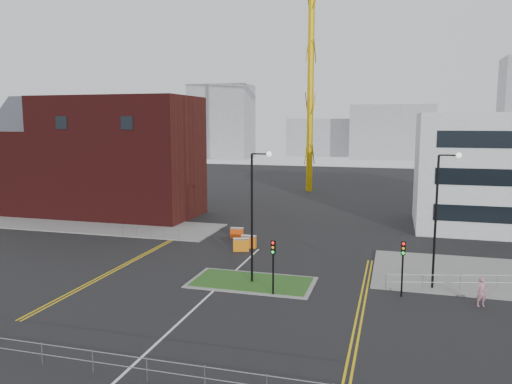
% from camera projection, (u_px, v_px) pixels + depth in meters
% --- Properties ---
extents(ground, '(200.00, 200.00, 0.00)m').
position_uv_depth(ground, '(177.00, 324.00, 27.62)').
color(ground, black).
rests_on(ground, ground).
extents(pavement_left, '(28.00, 8.00, 0.12)m').
position_uv_depth(pavement_left, '(93.00, 225.00, 53.94)').
color(pavement_left, slate).
rests_on(pavement_left, ground).
extents(island_kerb, '(8.60, 4.60, 0.08)m').
position_uv_depth(island_kerb, '(252.00, 282.00, 34.71)').
color(island_kerb, slate).
rests_on(island_kerb, ground).
extents(grass_island, '(8.00, 4.00, 0.12)m').
position_uv_depth(grass_island, '(252.00, 282.00, 34.71)').
color(grass_island, '#25521B').
rests_on(grass_island, ground).
extents(brick_building, '(24.20, 10.07, 14.24)m').
position_uv_depth(brick_building, '(98.00, 158.00, 59.50)').
color(brick_building, '#401010').
rests_on(brick_building, ground).
extents(tower_crane, '(51.95, 12.48, 41.65)m').
position_uv_depth(tower_crane, '(346.00, 3.00, 73.98)').
color(tower_crane, gold).
rests_on(tower_crane, ground).
extents(streetlamp_island, '(1.46, 0.36, 9.18)m').
position_uv_depth(streetlamp_island, '(255.00, 207.00, 33.90)').
color(streetlamp_island, black).
rests_on(streetlamp_island, ground).
extents(streetlamp_right_near, '(1.46, 0.36, 9.18)m').
position_uv_depth(streetlamp_right_near, '(440.00, 210.00, 32.59)').
color(streetlamp_right_near, black).
rests_on(streetlamp_right_near, ground).
extents(traffic_light_island, '(0.28, 0.33, 3.65)m').
position_uv_depth(traffic_light_island, '(273.00, 257.00, 31.89)').
color(traffic_light_island, black).
rests_on(traffic_light_island, ground).
extents(traffic_light_right, '(0.28, 0.33, 3.65)m').
position_uv_depth(traffic_light_right, '(403.00, 258.00, 31.66)').
color(traffic_light_right, black).
rests_on(traffic_light_right, ground).
extents(railing_front, '(24.05, 0.05, 1.10)m').
position_uv_depth(railing_front, '(119.00, 361.00, 21.79)').
color(railing_front, gray).
rests_on(railing_front, ground).
extents(railing_left, '(6.05, 0.05, 1.10)m').
position_uv_depth(railing_left, '(150.00, 231.00, 47.62)').
color(railing_left, gray).
rests_on(railing_left, ground).
extents(centre_line, '(0.15, 30.00, 0.01)m').
position_uv_depth(centre_line, '(191.00, 311.00, 29.53)').
color(centre_line, silver).
rests_on(centre_line, ground).
extents(yellow_left_a, '(0.12, 24.00, 0.01)m').
position_uv_depth(yellow_left_a, '(126.00, 263.00, 39.56)').
color(yellow_left_a, gold).
rests_on(yellow_left_a, ground).
extents(yellow_left_b, '(0.12, 24.00, 0.01)m').
position_uv_depth(yellow_left_b, '(129.00, 263.00, 39.48)').
color(yellow_left_b, gold).
rests_on(yellow_left_b, ground).
extents(yellow_right_a, '(0.12, 20.00, 0.01)m').
position_uv_depth(yellow_right_a, '(359.00, 303.00, 30.80)').
color(yellow_right_a, gold).
rests_on(yellow_right_a, ground).
extents(yellow_right_b, '(0.12, 20.00, 0.01)m').
position_uv_depth(yellow_right_b, '(364.00, 304.00, 30.72)').
color(yellow_right_b, gold).
rests_on(yellow_right_b, ground).
extents(skyline_a, '(18.00, 12.00, 22.00)m').
position_uv_depth(skyline_a, '(222.00, 122.00, 151.17)').
color(skyline_a, gray).
rests_on(skyline_a, ground).
extents(skyline_b, '(24.00, 12.00, 16.00)m').
position_uv_depth(skyline_b, '(392.00, 132.00, 147.75)').
color(skyline_b, gray).
rests_on(skyline_b, ground).
extents(skyline_d, '(30.00, 12.00, 12.00)m').
position_uv_depth(skyline_d, '(335.00, 137.00, 162.38)').
color(skyline_d, gray).
rests_on(skyline_d, ground).
extents(pedestrian, '(0.78, 0.64, 1.82)m').
position_uv_depth(pedestrian, '(482.00, 292.00, 30.22)').
color(pedestrian, '#B87785').
rests_on(pedestrian, ground).
extents(barrier_left, '(1.28, 0.54, 1.05)m').
position_uv_depth(barrier_left, '(237.00, 233.00, 47.86)').
color(barrier_left, '#E2430C').
rests_on(barrier_left, ground).
extents(barrier_mid, '(1.43, 0.83, 1.14)m').
position_uv_depth(barrier_mid, '(241.00, 244.00, 43.14)').
color(barrier_mid, orange).
rests_on(barrier_mid, ground).
extents(barrier_right, '(1.33, 0.45, 1.12)m').
position_uv_depth(barrier_right, '(249.00, 241.00, 44.31)').
color(barrier_right, orange).
rests_on(barrier_right, ground).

